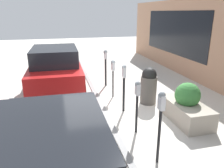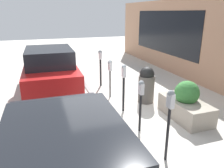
{
  "view_description": "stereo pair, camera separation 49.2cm",
  "coord_description": "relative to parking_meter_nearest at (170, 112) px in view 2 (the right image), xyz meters",
  "views": [
    {
      "loc": [
        -5.84,
        1.33,
        2.88
      ],
      "look_at": [
        0.0,
        -0.15,
        0.89
      ],
      "focal_mm": 35.0,
      "sensor_mm": 36.0,
      "label": 1
    },
    {
      "loc": [
        -5.71,
        1.8,
        2.88
      ],
      "look_at": [
        0.0,
        -0.15,
        0.89
      ],
      "focal_mm": 35.0,
      "sensor_mm": 36.0,
      "label": 2
    }
  ],
  "objects": [
    {
      "name": "parking_meter_farthest",
      "position": [
        4.98,
        -0.05,
        -0.07
      ],
      "size": [
        0.19,
        0.16,
        1.47
      ],
      "color": "black",
      "rests_on": "ground_plane"
    },
    {
      "name": "parked_car_front",
      "position": [
        -0.35,
        2.03,
        -0.32
      ],
      "size": [
        4.3,
        2.03,
        1.39
      ],
      "rotation": [
        0.0,
        0.0,
        -0.01
      ],
      "color": "black",
      "rests_on": "ground_plane"
    },
    {
      "name": "ground_plane",
      "position": [
        2.48,
        0.46,
        -1.07
      ],
      "size": [
        40.0,
        40.0,
        0.0
      ],
      "primitive_type": "plane",
      "color": "beige"
    },
    {
      "name": "curb_strip",
      "position": [
        2.48,
        0.54,
        -1.05
      ],
      "size": [
        19.0,
        0.16,
        0.04
      ],
      "color": "gray",
      "rests_on": "ground_plane"
    },
    {
      "name": "parking_meter_second",
      "position": [
        1.2,
        0.01,
        -0.13
      ],
      "size": [
        0.16,
        0.14,
        1.35
      ],
      "color": "black",
      "rests_on": "ground_plane"
    },
    {
      "name": "parking_meter_fourth",
      "position": [
        3.69,
        -0.02,
        -0.04
      ],
      "size": [
        0.19,
        0.16,
        1.33
      ],
      "color": "black",
      "rests_on": "ground_plane"
    },
    {
      "name": "parked_car_middle",
      "position": [
        5.02,
        1.89,
        -0.23
      ],
      "size": [
        4.15,
        1.9,
        1.65
      ],
      "rotation": [
        0.0,
        0.0,
        -0.02
      ],
      "color": "maroon",
      "rests_on": "ground_plane"
    },
    {
      "name": "parking_meter_middle",
      "position": [
        2.45,
        -0.04,
        -0.12
      ],
      "size": [
        0.15,
        0.13,
        1.45
      ],
      "color": "black",
      "rests_on": "ground_plane"
    },
    {
      "name": "parking_meter_nearest",
      "position": [
        0.0,
        0.0,
        0.0
      ],
      "size": [
        0.16,
        0.13,
        1.51
      ],
      "color": "black",
      "rests_on": "ground_plane"
    },
    {
      "name": "planter_box",
      "position": [
        1.46,
        -1.53,
        -0.65
      ],
      "size": [
        1.63,
        0.8,
        1.1
      ],
      "color": "#A39989",
      "rests_on": "ground_plane"
    },
    {
      "name": "trash_bin",
      "position": [
        2.87,
        -1.01,
        -0.46
      ],
      "size": [
        0.53,
        0.53,
        1.21
      ],
      "color": "#514C47",
      "rests_on": "ground_plane"
    }
  ]
}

